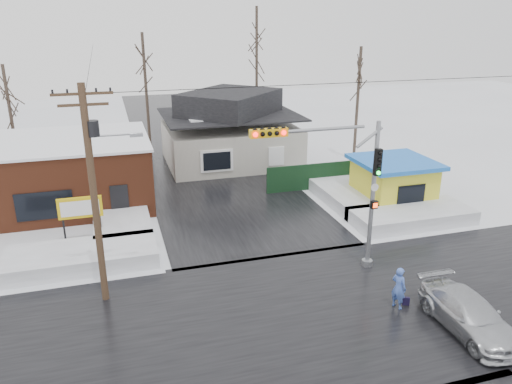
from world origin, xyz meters
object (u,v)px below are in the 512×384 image
object	(u,v)px
car	(469,315)
pedestrian	(399,288)
utility_pole	(95,184)
kiosk	(393,182)
marquee_sign	(80,209)
traffic_signal	(343,179)

from	to	relation	value
car	pedestrian	bearing A→B (deg)	129.66
utility_pole	kiosk	size ratio (longest dim) A/B	1.96
marquee_sign	kiosk	world-z (taller)	kiosk
traffic_signal	pedestrian	world-z (taller)	traffic_signal
utility_pole	marquee_sign	xyz separation A→B (m)	(-1.07, 5.99, -3.19)
pedestrian	car	xyz separation A→B (m)	(1.72, -2.11, -0.23)
marquee_sign	pedestrian	xyz separation A→B (m)	(12.41, -10.08, -1.02)
marquee_sign	utility_pole	bearing A→B (deg)	-79.87
utility_pole	pedestrian	xyz separation A→B (m)	(11.34, -4.09, -4.21)
utility_pole	car	bearing A→B (deg)	-25.41
marquee_sign	car	world-z (taller)	marquee_sign
traffic_signal	kiosk	world-z (taller)	traffic_signal
traffic_signal	utility_pole	xyz separation A→B (m)	(-10.36, 0.53, 0.57)
utility_pole	pedestrian	bearing A→B (deg)	-19.83
marquee_sign	car	bearing A→B (deg)	-40.80
traffic_signal	pedestrian	xyz separation A→B (m)	(0.98, -3.56, -3.64)
traffic_signal	car	bearing A→B (deg)	-64.56
pedestrian	marquee_sign	bearing A→B (deg)	27.83
kiosk	car	xyz separation A→B (m)	(-4.37, -12.70, -0.79)
marquee_sign	kiosk	bearing A→B (deg)	1.55
utility_pole	marquee_sign	bearing A→B (deg)	100.13
traffic_signal	car	xyz separation A→B (m)	(2.70, -5.67, -3.86)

